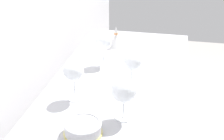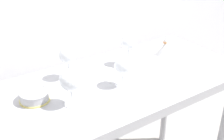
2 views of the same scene
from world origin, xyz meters
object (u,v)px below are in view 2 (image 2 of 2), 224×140
Objects in this scene: wine_glass_near_center at (123,66)px; decanter_funnel at (164,49)px; wine_glass_far_right at (129,44)px; tasting_sheet_upper at (99,71)px; wine_glass_near_left at (70,81)px; tasting_bowl at (34,95)px; wine_glass_far_left at (68,56)px.

wine_glass_near_center is 0.47m from decanter_funnel.
wine_glass_far_right is 1.39× the size of decanter_funnel.
tasting_sheet_upper is (-0.02, 0.20, -0.11)m from wine_glass_near_center.
wine_glass_near_left is at bearing -177.83° from wine_glass_near_center.
tasting_bowl is at bearing 167.87° from tasting_sheet_upper.
wine_glass_far_right is (0.17, 0.18, 0.02)m from wine_glass_near_center.
wine_glass_far_right reaches higher than decanter_funnel.
wine_glass_far_right is (0.36, -0.04, 0.00)m from wine_glass_far_left.
wine_glass_near_center reaches higher than tasting_sheet_upper.
wine_glass_near_left is 0.75m from decanter_funnel.
wine_glass_far_left reaches higher than tasting_sheet_upper.
wine_glass_far_left is 0.21m from tasting_sheet_upper.
wine_glass_near_left is 0.69× the size of tasting_sheet_upper.
wine_glass_far_left is 0.69× the size of tasting_sheet_upper.
wine_glass_far_left is at bearing 130.43° from wine_glass_near_center.
wine_glass_near_left reaches higher than tasting_bowl.
wine_glass_near_left is 0.50m from wine_glass_far_right.
decanter_funnel is (0.62, -0.06, -0.09)m from wine_glass_far_left.
wine_glass_far_right reaches higher than wine_glass_far_left.
wine_glass_far_right reaches higher than tasting_bowl.
tasting_bowl is at bearing 164.64° from wine_glass_near_center.
wine_glass_far_left is 0.99× the size of wine_glass_far_right.
wine_glass_near_center is 0.62× the size of tasting_sheet_upper.
wine_glass_far_right is 1.25× the size of tasting_bowl.
wine_glass_near_left is 1.23× the size of tasting_bowl.
wine_glass_near_left is 0.99× the size of wine_glass_far_right.
tasting_sheet_upper is 0.41m from tasting_bowl.
wine_glass_far_right is 0.60m from tasting_bowl.
wine_glass_far_left reaches higher than tasting_bowl.
tasting_sheet_upper is (-0.19, 0.02, -0.13)m from wine_glass_far_right.
tasting_sheet_upper is (0.17, -0.03, -0.13)m from wine_glass_far_left.
wine_glass_near_left is (-0.10, -0.23, -0.01)m from wine_glass_far_left.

